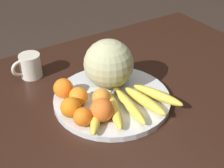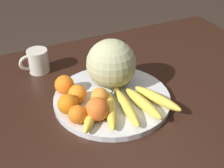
% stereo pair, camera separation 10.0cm
% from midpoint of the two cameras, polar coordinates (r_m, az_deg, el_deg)
% --- Properties ---
extents(kitchen_table, '(1.56, 1.03, 0.77)m').
position_cam_midpoint_polar(kitchen_table, '(1.06, -3.72, -8.73)').
color(kitchen_table, black).
rests_on(kitchen_table, ground_plane).
extents(fruit_bowl, '(0.39, 0.39, 0.02)m').
position_cam_midpoint_polar(fruit_bowl, '(1.04, -2.77, -2.76)').
color(fruit_bowl, silver).
rests_on(fruit_bowl, kitchen_table).
extents(melon, '(0.17, 0.17, 0.17)m').
position_cam_midpoint_polar(melon, '(1.04, -3.37, 3.59)').
color(melon, '#B2B789').
rests_on(melon, fruit_bowl).
extents(banana_bunch, '(0.33, 0.21, 0.03)m').
position_cam_midpoint_polar(banana_bunch, '(0.97, 0.11, -3.90)').
color(banana_bunch, brown).
rests_on(banana_bunch, fruit_bowl).
extents(orange_front_left, '(0.06, 0.06, 0.06)m').
position_cam_midpoint_polar(orange_front_left, '(0.99, -9.04, -2.33)').
color(orange_front_left, orange).
rests_on(orange_front_left, fruit_bowl).
extents(orange_front_right, '(0.07, 0.07, 0.07)m').
position_cam_midpoint_polar(orange_front_right, '(0.92, -4.97, -4.87)').
color(orange_front_right, orange).
rests_on(orange_front_right, fruit_bowl).
extents(orange_mid_center, '(0.07, 0.07, 0.07)m').
position_cam_midpoint_polar(orange_mid_center, '(1.03, -11.66, -0.85)').
color(orange_mid_center, orange).
rests_on(orange_mid_center, fruit_bowl).
extents(orange_back_left, '(0.06, 0.06, 0.06)m').
position_cam_midpoint_polar(orange_back_left, '(0.98, -4.89, -2.58)').
color(orange_back_left, orange).
rests_on(orange_back_left, fruit_bowl).
extents(orange_back_right, '(0.06, 0.06, 0.06)m').
position_cam_midpoint_polar(orange_back_right, '(0.92, -8.51, -6.12)').
color(orange_back_right, orange).
rests_on(orange_back_right, fruit_bowl).
extents(orange_top_small, '(0.06, 0.06, 0.06)m').
position_cam_midpoint_polar(orange_top_small, '(0.95, -10.57, -4.32)').
color(orange_top_small, orange).
rests_on(orange_top_small, fruit_bowl).
extents(produce_tag, '(0.07, 0.07, 0.00)m').
position_cam_midpoint_polar(produce_tag, '(1.06, -4.99, -1.37)').
color(produce_tag, white).
rests_on(produce_tag, fruit_bowl).
extents(ceramic_mug, '(0.11, 0.08, 0.09)m').
position_cam_midpoint_polar(ceramic_mug, '(1.20, -17.15, 3.10)').
color(ceramic_mug, beige).
rests_on(ceramic_mug, kitchen_table).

